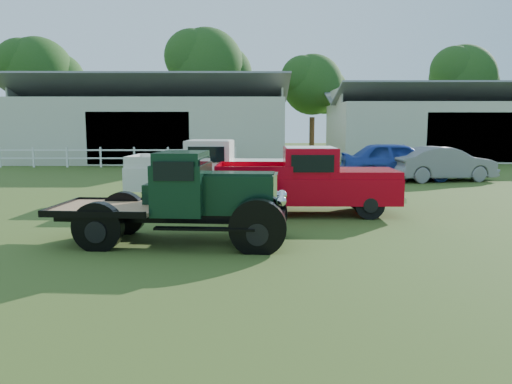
{
  "coord_description": "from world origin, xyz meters",
  "views": [
    {
      "loc": [
        0.18,
        -9.61,
        2.51
      ],
      "look_at": [
        0.2,
        1.2,
        1.05
      ],
      "focal_mm": 35.0,
      "sensor_mm": 36.0,
      "label": 1
    }
  ],
  "objects_px": {
    "red_pickup": "(306,180)",
    "misc_car_grey": "(443,164)",
    "misc_car_blue": "(397,161)",
    "vintage_flatbed": "(178,198)",
    "white_pickup": "(207,171)"
  },
  "relations": [
    {
      "from": "misc_car_blue",
      "to": "white_pickup",
      "type": "bearing_deg",
      "value": 130.02
    },
    {
      "from": "red_pickup",
      "to": "misc_car_grey",
      "type": "bearing_deg",
      "value": 51.08
    },
    {
      "from": "red_pickup",
      "to": "white_pickup",
      "type": "distance_m",
      "value": 4.02
    },
    {
      "from": "red_pickup",
      "to": "misc_car_grey",
      "type": "xyz_separation_m",
      "value": [
        6.98,
        8.28,
        -0.19
      ]
    },
    {
      "from": "white_pickup",
      "to": "misc_car_blue",
      "type": "xyz_separation_m",
      "value": [
        8.12,
        6.1,
        -0.1
      ]
    },
    {
      "from": "red_pickup",
      "to": "misc_car_grey",
      "type": "height_order",
      "value": "red_pickup"
    },
    {
      "from": "vintage_flatbed",
      "to": "misc_car_blue",
      "type": "bearing_deg",
      "value": 60.67
    },
    {
      "from": "vintage_flatbed",
      "to": "misc_car_grey",
      "type": "xyz_separation_m",
      "value": [
        10.05,
        11.82,
        -0.21
      ]
    },
    {
      "from": "white_pickup",
      "to": "misc_car_blue",
      "type": "distance_m",
      "value": 10.15
    },
    {
      "from": "misc_car_blue",
      "to": "misc_car_grey",
      "type": "xyz_separation_m",
      "value": [
        1.9,
        -0.45,
        -0.11
      ]
    },
    {
      "from": "vintage_flatbed",
      "to": "white_pickup",
      "type": "relative_size",
      "value": 0.92
    },
    {
      "from": "vintage_flatbed",
      "to": "white_pickup",
      "type": "distance_m",
      "value": 6.16
    },
    {
      "from": "vintage_flatbed",
      "to": "misc_car_blue",
      "type": "relative_size",
      "value": 0.95
    },
    {
      "from": "vintage_flatbed",
      "to": "red_pickup",
      "type": "bearing_deg",
      "value": 53.27
    },
    {
      "from": "misc_car_blue",
      "to": "misc_car_grey",
      "type": "distance_m",
      "value": 1.96
    }
  ]
}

